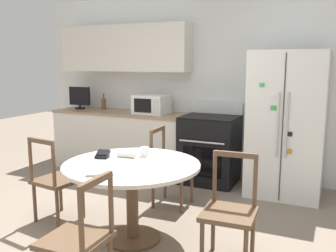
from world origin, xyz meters
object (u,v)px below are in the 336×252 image
Objects in this scene: oven_range at (210,149)px; refrigerator at (287,124)px; counter_bottle at (104,103)px; dining_chair_right at (230,212)px; microwave at (152,104)px; dining_chair_far at (170,169)px; dining_chair_near at (79,240)px; candle_glass at (145,152)px; dining_chair_left at (56,181)px; countertop_tv at (80,97)px; wallet at (103,155)px.

refrigerator is at bearing -3.14° from oven_range.
dining_chair_right is at bearing -38.46° from counter_bottle.
oven_range is 4.39× the size of counter_bottle.
microwave reaches higher than dining_chair_far.
counter_bottle is at bearing 171.92° from microwave.
oven_range is 2.85m from dining_chair_near.
microwave reaches higher than dining_chair_right.
oven_range is at bearing -0.45° from microwave.
dining_chair_far is at bearing 91.39° from candle_glass.
microwave is at bearing 114.86° from candle_glass.
microwave reaches higher than dining_chair_near.
microwave is 0.51× the size of dining_chair_left.
refrigerator is 1.55m from dining_chair_far.
counter_bottle is 2.47m from candle_glass.
dining_chair_near is 1.85m from dining_chair_far.
counter_bottle is at bearing 133.24° from candle_glass.
counter_bottle is 3.54m from dining_chair_near.
counter_bottle is at bearing 14.11° from countertop_tv.
dining_chair_left is 1.85m from dining_chair_right.
wallet is at bearing -47.81° from countertop_tv.
dining_chair_far is 1.34m from dining_chair_right.
countertop_tv reaches higher than oven_range.
dining_chair_left is 1.26m from dining_chair_far.
candle_glass is at bearing -94.37° from oven_range.
dining_chair_left is at bearing -137.98° from refrigerator.
refrigerator is 1.97× the size of dining_chair_right.
refrigerator reaches higher than oven_range.
dining_chair_left is 0.66m from wallet.
candle_glass is at bearing -125.13° from refrigerator.
dining_chair_far is at bearing -34.38° from counter_bottle.
countertop_tv is at bearing -118.84° from dining_chair_far.
dining_chair_far is at bearing -26.93° from countertop_tv.
countertop_tv is 4.09× the size of candle_glass.
dining_chair_left is 1.00× the size of dining_chair_far.
dining_chair_far is 5.96× the size of wallet.
microwave is 1.40m from dining_chair_far.
oven_range is 7.13× the size of wallet.
dining_chair_near is 1.25m from candle_glass.
dining_chair_left is at bearing -4.64° from dining_chair_right.
countertop_tv is 0.41× the size of dining_chair_far.
wallet is (-0.34, -0.22, -0.01)m from candle_glass.
counter_bottle is at bearing 123.80° from wallet.
microwave is at bearing 178.13° from refrigerator.
countertop_tv is at bearing 132.19° from wallet.
refrigerator reaches higher than dining_chair_left.
counter_bottle reaches higher than dining_chair_left.
dining_chair_left is at bearing -165.36° from candle_glass.
candle_glass reaches higher than wallet.
refrigerator is 1.65× the size of oven_range.
countertop_tv reaches higher than counter_bottle.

